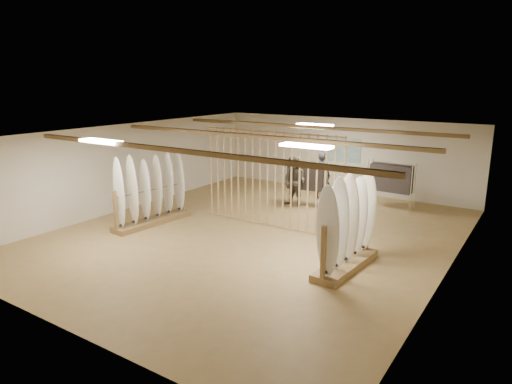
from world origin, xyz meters
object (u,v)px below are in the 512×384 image
Objects in this scene: rack_left at (152,201)px; clothing_rack_a at (306,177)px; rack_right at (347,238)px; shopper_b at (295,178)px; clothing_rack_b at (391,178)px; shopper_a at (322,172)px.

rack_left reaches higher than clothing_rack_a.
rack_left is 1.79× the size of clothing_rack_a.
shopper_b is (-3.49, 3.95, 0.23)m from rack_right.
shopper_b reaches higher than clothing_rack_b.
shopper_b is at bearing 75.73° from shopper_a.
shopper_a reaches higher than clothing_rack_a.
rack_right is 5.57m from clothing_rack_b.
rack_right is 5.50m from clothing_rack_a.
shopper_a reaches higher than shopper_b.
shopper_a is at bearing 66.98° from rack_left.
shopper_b is (-0.20, -0.45, 0.02)m from clothing_rack_a.
rack_right reaches higher than clothing_rack_a.
shopper_b is (-0.33, -1.40, -0.01)m from shopper_a.
rack_right is 6.22m from shopper_a.
rack_left is at bearing 60.54° from shopper_a.
clothing_rack_a is at bearing 63.27° from rack_left.
rack_right is 5.28m from shopper_b.
shopper_a is at bearing 73.12° from clothing_rack_a.
rack_right is at bearing -79.68° from clothing_rack_b.
clothing_rack_b is at bearing 101.40° from rack_right.
rack_left is 6.15m from shopper_a.
rack_left is at bearing -131.27° from clothing_rack_b.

